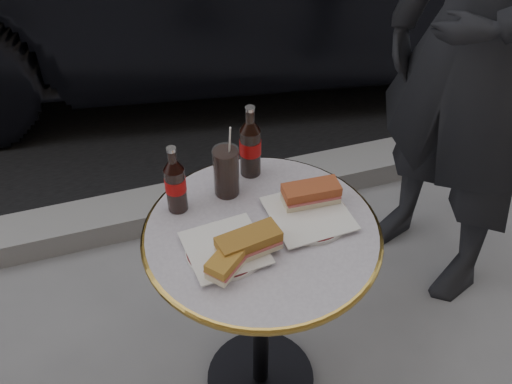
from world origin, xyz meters
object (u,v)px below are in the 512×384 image
object	(u,v)px
bistro_table	(261,316)
cola_bottle_right	(250,141)
plate_left	(225,250)
cola_glass	(226,172)
cola_bottle_left	(175,179)
pedestrian	(487,45)
plate_right	(309,215)

from	to	relation	value
bistro_table	cola_bottle_right	distance (m)	0.53
plate_left	cola_glass	xyz separation A→B (m)	(0.06, 0.21, 0.07)
bistro_table	cola_glass	distance (m)	0.47
plate_left	cola_bottle_left	xyz separation A→B (m)	(-0.08, 0.19, 0.10)
plate_left	cola_glass	distance (m)	0.23
plate_left	cola_glass	world-z (taller)	cola_glass
cola_bottle_right	cola_glass	size ratio (longest dim) A/B	1.52
cola_glass	plate_left	bearing A→B (deg)	-106.76
bistro_table	cola_glass	xyz separation A→B (m)	(-0.05, 0.17, 0.44)
bistro_table	plate_left	distance (m)	0.39
cola_bottle_right	cola_glass	world-z (taller)	cola_bottle_right
cola_bottle_right	pedestrian	distance (m)	0.80
plate_right	cola_bottle_right	xyz separation A→B (m)	(-0.09, 0.22, 0.11)
cola_bottle_left	plate_left	bearing A→B (deg)	-67.59
cola_glass	plate_right	bearing A→B (deg)	-42.28
cola_bottle_right	cola_glass	bearing A→B (deg)	-144.47
bistro_table	cola_bottle_right	bearing A→B (deg)	79.85
plate_left	cola_bottle_left	distance (m)	0.23
bistro_table	plate_right	bearing A→B (deg)	3.35
plate_right	cola_glass	bearing A→B (deg)	137.72
cola_bottle_left	cola_glass	world-z (taller)	cola_bottle_left
pedestrian	bistro_table	bearing A→B (deg)	-87.25
bistro_table	cola_glass	bearing A→B (deg)	105.13
pedestrian	cola_bottle_left	bearing A→B (deg)	-98.76
bistro_table	plate_left	world-z (taller)	plate_left
plate_left	plate_right	size ratio (longest dim) A/B	0.93
bistro_table	cola_bottle_right	size ratio (longest dim) A/B	3.30
plate_left	pedestrian	world-z (taller)	pedestrian
plate_right	cola_bottle_left	world-z (taller)	cola_bottle_left
cola_bottle_right	plate_left	bearing A→B (deg)	-118.83
cola_bottle_left	cola_bottle_right	xyz separation A→B (m)	(0.23, 0.08, 0.01)
plate_right	cola_bottle_left	xyz separation A→B (m)	(-0.32, 0.14, 0.10)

